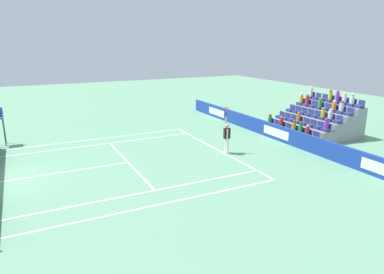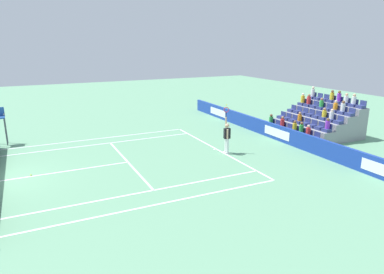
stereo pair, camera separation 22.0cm
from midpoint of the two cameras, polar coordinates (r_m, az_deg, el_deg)
The scene contains 12 objects.
line_baseline at distance 21.18m, azimuth 3.65°, elevation -1.95°, with size 10.97×0.10×0.01m, color white.
line_service at distance 19.16m, azimuth -10.77°, elevation -4.09°, with size 8.23×0.10×0.01m, color white.
line_centre_service at distance 18.63m, azimuth -20.30°, elevation -5.36°, with size 0.10×6.40×0.01m, color white.
line_singles_sideline_left at distance 22.88m, azimuth -14.71°, elevation -1.12°, with size 0.10×11.89×0.01m, color white.
line_singles_sideline_right at distance 15.36m, azimuth -8.13°, elevation -8.96°, with size 0.10×11.89×0.01m, color white.
line_doubles_sideline_left at distance 24.18m, azimuth -15.39°, elevation -0.29°, with size 0.10×11.89×0.01m, color white.
line_doubles_sideline_right at distance 14.18m, azimuth -6.34°, elevation -11.04°, with size 0.10×11.89×0.01m, color white.
line_centre_mark at distance 21.13m, azimuth 3.41°, elevation -1.99°, with size 0.10×0.20×0.01m, color white.
sponsor_barrier at distance 23.65m, azimuth 13.49°, elevation 0.74°, with size 23.29×0.22×1.00m.
tennis_player at distance 20.17m, azimuth 5.40°, elevation 0.05°, with size 0.51×0.40×2.85m.
stadium_stand at distance 25.96m, azimuth 19.62°, elevation 2.31°, with size 4.96×4.75×3.04m.
loose_tennis_ball at distance 18.67m, azimuth -25.20°, elevation -5.75°, with size 0.07×0.07×0.07m, color #D1E533.
Camera 1 is at (-17.43, -1.60, 6.28)m, focal length 32.56 mm.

